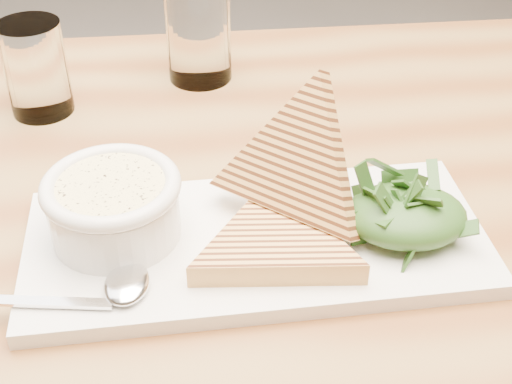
{
  "coord_description": "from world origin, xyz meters",
  "views": [
    {
      "loc": [
        0.08,
        -0.62,
        1.16
      ],
      "look_at": [
        0.09,
        -0.12,
        0.78
      ],
      "focal_mm": 50.0,
      "sensor_mm": 36.0,
      "label": 1
    }
  ],
  "objects_px": {
    "table_top": "(106,239)",
    "platter": "(256,242)",
    "glass_far": "(198,33)",
    "soup_bowl": "(115,213)",
    "glass_near": "(36,69)"
  },
  "relations": [
    {
      "from": "platter",
      "to": "glass_far",
      "type": "bearing_deg",
      "value": 101.19
    },
    {
      "from": "table_top",
      "to": "soup_bowl",
      "type": "relative_size",
      "value": 11.11
    },
    {
      "from": "table_top",
      "to": "platter",
      "type": "bearing_deg",
      "value": -15.15
    },
    {
      "from": "glass_near",
      "to": "glass_far",
      "type": "xyz_separation_m",
      "value": [
        0.18,
        0.08,
        0.01
      ]
    },
    {
      "from": "table_top",
      "to": "glass_far",
      "type": "relative_size",
      "value": 10.45
    },
    {
      "from": "platter",
      "to": "table_top",
      "type": "bearing_deg",
      "value": 164.85
    },
    {
      "from": "glass_near",
      "to": "soup_bowl",
      "type": "bearing_deg",
      "value": -63.4
    },
    {
      "from": "platter",
      "to": "glass_far",
      "type": "xyz_separation_m",
      "value": [
        -0.07,
        0.34,
        0.05
      ]
    },
    {
      "from": "glass_near",
      "to": "glass_far",
      "type": "bearing_deg",
      "value": 24.15
    },
    {
      "from": "soup_bowl",
      "to": "table_top",
      "type": "bearing_deg",
      "value": 120.89
    },
    {
      "from": "soup_bowl",
      "to": "glass_far",
      "type": "distance_m",
      "value": 0.34
    },
    {
      "from": "table_top",
      "to": "glass_near",
      "type": "distance_m",
      "value": 0.25
    },
    {
      "from": "table_top",
      "to": "glass_far",
      "type": "xyz_separation_m",
      "value": [
        0.08,
        0.3,
        0.08
      ]
    },
    {
      "from": "glass_near",
      "to": "table_top",
      "type": "bearing_deg",
      "value": -64.09
    },
    {
      "from": "soup_bowl",
      "to": "glass_near",
      "type": "bearing_deg",
      "value": 116.6
    }
  ]
}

